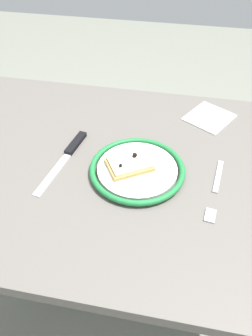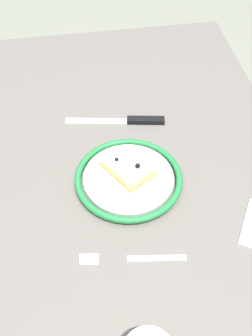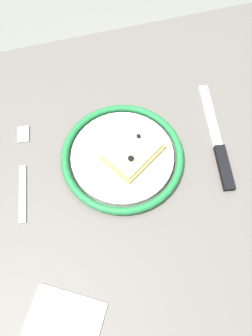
% 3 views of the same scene
% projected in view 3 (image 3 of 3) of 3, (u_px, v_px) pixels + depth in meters
% --- Properties ---
extents(ground_plane, '(6.00, 6.00, 0.00)m').
position_uv_depth(ground_plane, '(134.00, 243.00, 1.25)').
color(ground_plane, slate).
extents(dining_table, '(1.12, 0.71, 0.73)m').
position_uv_depth(dining_table, '(142.00, 183.00, 0.68)').
color(dining_table, '#5B5651').
rests_on(dining_table, ground_plane).
extents(plate, '(0.23, 0.23, 0.02)m').
position_uv_depth(plate, '(122.00, 156.00, 0.59)').
color(plate, white).
rests_on(plate, dining_table).
extents(pizza_slice_near, '(0.13, 0.12, 0.03)m').
position_uv_depth(pizza_slice_near, '(133.00, 152.00, 0.58)').
color(pizza_slice_near, tan).
rests_on(pizza_slice_near, plate).
extents(knife, '(0.06, 0.24, 0.01)m').
position_uv_depth(knife, '(220.00, 152.00, 0.60)').
color(knife, silver).
rests_on(knife, dining_table).
extents(fork, '(0.04, 0.20, 0.00)m').
position_uv_depth(fork, '(23.00, 171.00, 0.58)').
color(fork, '#B9B9B9').
rests_on(fork, dining_table).
extents(napkin, '(0.16, 0.16, 0.00)m').
position_uv_depth(napkin, '(60.00, 336.00, 0.47)').
color(napkin, white).
rests_on(napkin, dining_table).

